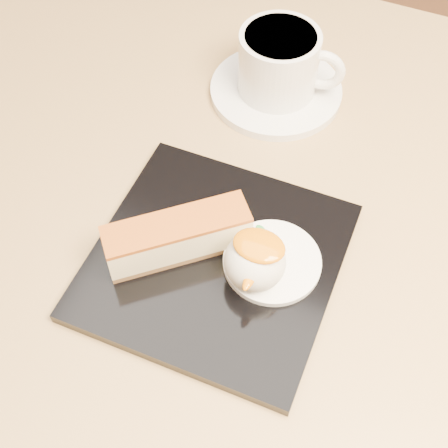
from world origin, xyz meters
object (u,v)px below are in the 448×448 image
at_px(table, 193,278).
at_px(cheesecake, 177,237).
at_px(ice_cream_scoop, 255,261).
at_px(dessert_plate, 216,261).
at_px(saucer, 276,91).
at_px(coffee_cup, 281,62).

distance_m(table, cheesecake, 0.20).
height_order(cheesecake, ice_cream_scoop, ice_cream_scoop).
xyz_separation_m(table, ice_cream_scoop, (0.10, -0.06, 0.19)).
distance_m(dessert_plate, ice_cream_scoop, 0.05).
bearing_deg(ice_cream_scoop, table, 147.07).
height_order(table, saucer, saucer).
bearing_deg(dessert_plate, table, 134.55).
bearing_deg(saucer, table, -98.73).
bearing_deg(table, cheesecake, -70.86).
distance_m(cheesecake, ice_cream_scoop, 0.08).
bearing_deg(saucer, coffee_cup, 8.17).
bearing_deg(table, saucer, 81.27).
bearing_deg(cheesecake, saucer, 47.18).
relative_size(cheesecake, saucer, 0.82).
xyz_separation_m(dessert_plate, saucer, (-0.03, 0.24, -0.00)).
distance_m(table, coffee_cup, 0.27).
distance_m(dessert_plate, coffee_cup, 0.24).
xyz_separation_m(dessert_plate, coffee_cup, (-0.03, 0.24, 0.04)).
height_order(table, cheesecake, cheesecake).
bearing_deg(table, dessert_plate, -45.45).
xyz_separation_m(cheesecake, saucer, (0.01, 0.24, -0.03)).
bearing_deg(cheesecake, ice_cream_scoop, -41.43).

